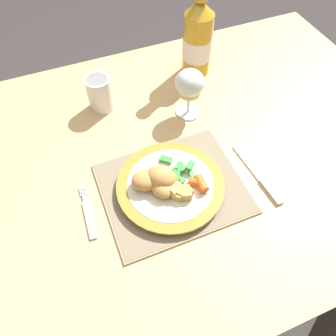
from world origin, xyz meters
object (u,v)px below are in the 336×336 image
dining_table (157,180)px  fork (88,216)px  dinner_plate (171,186)px  table_knife (261,178)px  wine_glass (190,85)px  drinking_cup (100,93)px  bottle (198,39)px

dining_table → fork: fork is taller
dining_table → dinner_plate: bearing=-89.6°
dining_table → table_knife: table_knife is taller
table_knife → wine_glass: 0.28m
table_knife → drinking_cup: 0.46m
bottle → drinking_cup: bearing=-171.3°
dining_table → drinking_cup: 0.27m
table_knife → drinking_cup: size_ratio=1.94×
table_knife → bottle: bearing=86.8°
dining_table → drinking_cup: size_ratio=14.90×
bottle → dinner_plate: bearing=-122.1°
wine_glass → drinking_cup: wine_glass is taller
dinner_plate → table_knife: bearing=-14.2°
wine_glass → bottle: bottle is taller
dining_table → table_knife: size_ratio=7.67×
dining_table → wine_glass: bearing=40.3°
fork → wine_glass: wine_glass is taller
bottle → drinking_cup: size_ratio=2.93×
dinner_plate → bottle: bottle is taller
bottle → fork: bearing=-139.2°
fork → bottle: 0.55m
wine_glass → bottle: (0.09, 0.15, 0.01)m
wine_glass → table_knife: bearing=-75.4°
dining_table → dinner_plate: dinner_plate is taller
dining_table → dinner_plate: (0.00, -0.09, 0.11)m
table_knife → bottle: (0.02, 0.41, 0.10)m
wine_glass → drinking_cup: size_ratio=1.42×
dining_table → bottle: bearing=49.6°
dinner_plate → dining_table: bearing=90.4°
drinking_cup → fork: bearing=-110.5°
table_knife → bottle: size_ratio=0.66×
dining_table → table_knife: 0.26m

